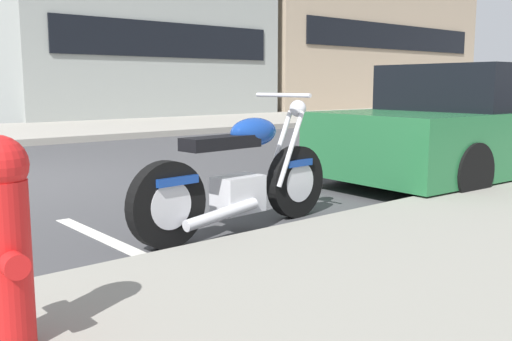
{
  "coord_description": "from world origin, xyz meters",
  "views": [
    {
      "loc": [
        -1.91,
        -7.28,
        1.2
      ],
      "look_at": [
        1.09,
        -3.74,
        0.5
      ],
      "focal_mm": 40.27,
      "sensor_mm": 36.0,
      "label": 1
    }
  ],
  "objects_px": {
    "parked_car_at_intersection": "(481,126)",
    "fire_hydrant": "(2,237)",
    "car_opposite_curb": "(454,100)",
    "parked_motorcycle": "(240,179)"
  },
  "relations": [
    {
      "from": "parked_car_at_intersection",
      "to": "fire_hydrant",
      "type": "bearing_deg",
      "value": -164.62
    },
    {
      "from": "car_opposite_curb",
      "to": "fire_hydrant",
      "type": "relative_size",
      "value": 5.35
    },
    {
      "from": "parked_motorcycle",
      "to": "car_opposite_curb",
      "type": "bearing_deg",
      "value": 20.7
    },
    {
      "from": "car_opposite_curb",
      "to": "fire_hydrant",
      "type": "xyz_separation_m",
      "value": [
        -16.98,
        -8.17,
        -0.08
      ]
    },
    {
      "from": "parked_car_at_intersection",
      "to": "car_opposite_curb",
      "type": "distance_m",
      "value": 12.66
    },
    {
      "from": "car_opposite_curb",
      "to": "parked_motorcycle",
      "type": "bearing_deg",
      "value": 22.2
    },
    {
      "from": "parked_motorcycle",
      "to": "car_opposite_curb",
      "type": "height_order",
      "value": "car_opposite_curb"
    },
    {
      "from": "parked_motorcycle",
      "to": "fire_hydrant",
      "type": "xyz_separation_m",
      "value": [
        -2.23,
        -1.28,
        0.17
      ]
    },
    {
      "from": "parked_car_at_intersection",
      "to": "car_opposite_curb",
      "type": "height_order",
      "value": "car_opposite_curb"
    },
    {
      "from": "car_opposite_curb",
      "to": "parked_car_at_intersection",
      "type": "bearing_deg",
      "value": 29.48
    }
  ]
}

